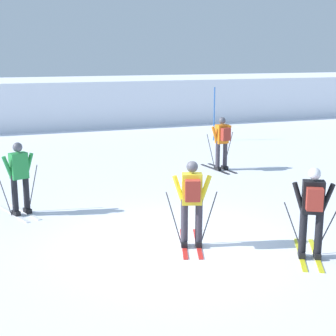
% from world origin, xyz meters
% --- Properties ---
extents(ground_plane, '(120.00, 120.00, 0.00)m').
position_xyz_m(ground_plane, '(0.00, 0.00, 0.00)').
color(ground_plane, silver).
extents(far_snow_ridge, '(80.00, 6.05, 2.29)m').
position_xyz_m(far_snow_ridge, '(0.00, 18.72, 1.15)').
color(far_snow_ridge, silver).
rests_on(far_snow_ridge, ground).
extents(skier_orange, '(1.00, 1.64, 1.71)m').
position_xyz_m(skier_orange, '(3.59, 5.60, 0.96)').
color(skier_orange, black).
rests_on(skier_orange, ground).
extents(skier_black, '(1.08, 1.59, 1.71)m').
position_xyz_m(skier_black, '(1.99, -1.47, 0.95)').
color(skier_black, gold).
rests_on(skier_black, ground).
extents(skier_yellow, '(0.96, 1.63, 1.71)m').
position_xyz_m(skier_yellow, '(0.16, -0.21, 0.96)').
color(skier_yellow, red).
rests_on(skier_yellow, ground).
extents(skier_green, '(0.95, 1.63, 1.71)m').
position_xyz_m(skier_green, '(-2.80, 3.02, 0.92)').
color(skier_green, silver).
rests_on(skier_green, ground).
extents(trail_marker_pole, '(0.05, 0.05, 2.26)m').
position_xyz_m(trail_marker_pole, '(5.70, 10.78, 1.13)').
color(trail_marker_pole, '#1E56AD').
rests_on(trail_marker_pole, ground).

